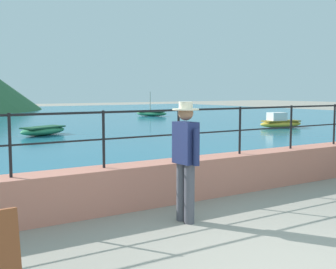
{
  "coord_description": "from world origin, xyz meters",
  "views": [
    {
      "loc": [
        -3.62,
        -3.12,
        1.91
      ],
      "look_at": [
        0.82,
        3.7,
        1.1
      ],
      "focal_mm": 47.63,
      "sensor_mm": 36.0,
      "label": 1
    }
  ],
  "objects_px": {
    "boat_1": "(151,113)",
    "boat_3": "(43,130)",
    "person_walking": "(186,155)",
    "boat_2": "(280,122)"
  },
  "relations": [
    {
      "from": "boat_2",
      "to": "boat_1",
      "type": "bearing_deg",
      "value": 90.98
    },
    {
      "from": "boat_2",
      "to": "boat_3",
      "type": "bearing_deg",
      "value": 165.95
    },
    {
      "from": "boat_3",
      "to": "boat_2",
      "type": "bearing_deg",
      "value": -14.05
    },
    {
      "from": "boat_2",
      "to": "boat_3",
      "type": "xyz_separation_m",
      "value": [
        -11.01,
        2.76,
        -0.07
      ]
    },
    {
      "from": "person_walking",
      "to": "boat_2",
      "type": "bearing_deg",
      "value": 38.23
    },
    {
      "from": "person_walking",
      "to": "boat_1",
      "type": "bearing_deg",
      "value": 60.15
    },
    {
      "from": "person_walking",
      "to": "boat_3",
      "type": "height_order",
      "value": "person_walking"
    },
    {
      "from": "boat_1",
      "to": "boat_3",
      "type": "height_order",
      "value": "boat_1"
    },
    {
      "from": "boat_1",
      "to": "boat_3",
      "type": "relative_size",
      "value": 0.97
    },
    {
      "from": "person_walking",
      "to": "boat_2",
      "type": "xyz_separation_m",
      "value": [
        13.02,
        10.26,
        -0.65
      ]
    }
  ]
}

